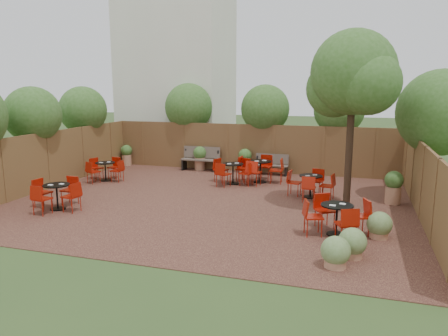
% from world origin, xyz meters
% --- Properties ---
extents(ground, '(80.00, 80.00, 0.00)m').
position_xyz_m(ground, '(0.00, 0.00, 0.00)').
color(ground, '#354F23').
rests_on(ground, ground).
extents(courtyard_paving, '(12.00, 10.00, 0.02)m').
position_xyz_m(courtyard_paving, '(0.00, 0.00, 0.01)').
color(courtyard_paving, black).
rests_on(courtyard_paving, ground).
extents(fence_back, '(12.00, 0.08, 2.00)m').
position_xyz_m(fence_back, '(0.00, 5.00, 1.00)').
color(fence_back, '#56321F').
rests_on(fence_back, ground).
extents(fence_left, '(0.08, 10.00, 2.00)m').
position_xyz_m(fence_left, '(-6.00, 0.00, 1.00)').
color(fence_left, '#56321F').
rests_on(fence_left, ground).
extents(fence_right, '(0.08, 10.00, 2.00)m').
position_xyz_m(fence_right, '(6.00, 0.00, 1.00)').
color(fence_right, '#56321F').
rests_on(fence_right, ground).
extents(neighbour_building, '(5.00, 4.00, 8.00)m').
position_xyz_m(neighbour_building, '(-4.50, 8.00, 4.00)').
color(neighbour_building, silver).
rests_on(neighbour_building, ground).
extents(overhang_foliage, '(15.73, 10.46, 2.59)m').
position_xyz_m(overhang_foliage, '(-0.77, 2.54, 2.66)').
color(overhang_foliage, '#325B1D').
rests_on(overhang_foliage, ground).
extents(courtyard_tree, '(2.58, 2.48, 5.08)m').
position_xyz_m(courtyard_tree, '(4.04, 0.31, 3.76)').
color(courtyard_tree, black).
rests_on(courtyard_tree, courtyard_paving).
extents(park_bench_left, '(1.63, 0.53, 1.00)m').
position_xyz_m(park_bench_left, '(-2.05, 4.63, 0.54)').
color(park_bench_left, brown).
rests_on(park_bench_left, courtyard_paving).
extents(park_bench_right, '(1.37, 0.49, 0.84)m').
position_xyz_m(park_bench_right, '(1.00, 4.62, 0.45)').
color(park_bench_right, brown).
rests_on(park_bench_right, courtyard_paving).
extents(bistro_tables, '(10.19, 6.84, 0.94)m').
position_xyz_m(bistro_tables, '(-0.02, 0.82, 0.46)').
color(bistro_tables, black).
rests_on(bistro_tables, courtyard_paving).
extents(planters, '(11.57, 3.86, 1.01)m').
position_xyz_m(planters, '(-0.33, 3.81, 0.56)').
color(planters, '#A36F51').
rests_on(planters, courtyard_paving).
extents(low_shrubs, '(1.49, 2.61, 0.64)m').
position_xyz_m(low_shrubs, '(4.35, -3.07, 0.33)').
color(low_shrubs, '#A36F51').
rests_on(low_shrubs, courtyard_paving).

